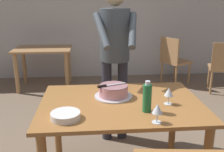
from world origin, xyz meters
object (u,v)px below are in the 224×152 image
plate_stack (66,116)px  background_chair_0 (173,59)px  wine_glass_far (169,93)px  person_cutting_cake (115,49)px  background_chair_1 (223,66)px  main_dining_table (121,114)px  cake_knife (106,86)px  background_table (43,57)px  cake_on_platter (113,91)px  water_bottle (147,98)px  wine_glass_near (157,109)px

plate_stack → background_chair_0: background_chair_0 is taller
wine_glass_far → person_cutting_cake: bearing=116.0°
wine_glass_far → background_chair_1: bearing=52.9°
main_dining_table → background_chair_1: (2.00, 2.05, -0.15)m
background_chair_0 → background_chair_1: (0.69, -0.57, 0.00)m
plate_stack → background_chair_1: (2.45, 2.34, -0.28)m
person_cutting_cake → cake_knife: bearing=-102.7°
cake_knife → plate_stack: cake_knife is taller
plate_stack → background_table: size_ratio=0.22×
cake_on_platter → background_chair_1: bearing=43.1°
main_dining_table → background_chair_1: bearing=45.7°
water_bottle → background_chair_1: water_bottle is taller
person_cutting_cake → background_chair_0: bearing=56.0°
wine_glass_far → background_chair_1: size_ratio=0.16×
water_bottle → plate_stack: bearing=-172.8°
water_bottle → background_table: 3.10m
plate_stack → wine_glass_near: (0.66, -0.12, 0.08)m
main_dining_table → water_bottle: water_bottle is taller
wine_glass_near → main_dining_table: bearing=117.5°
main_dining_table → wine_glass_far: bearing=-11.5°
background_chair_1 → plate_stack: bearing=-136.3°
plate_stack → water_bottle: water_bottle is taller
cake_on_platter → person_cutting_cake: size_ratio=0.20×
cake_knife → person_cutting_cake: person_cutting_cake is taller
wine_glass_far → background_table: (-1.49, 2.69, -0.28)m
background_chair_0 → main_dining_table: bearing=-116.6°
wine_glass_far → person_cutting_cake: 0.89m
main_dining_table → cake_on_platter: bearing=113.9°
person_cutting_cake → background_chair_1: (1.99, 1.36, -0.58)m
main_dining_table → background_table: bearing=112.8°
wine_glass_near → background_chair_1: bearing=53.8°
main_dining_table → background_table: size_ratio=1.38×
background_table → water_bottle: bearing=-65.6°
main_dining_table → background_chair_0: bearing=63.4°
cake_knife → background_chair_1: 2.91m
cake_on_platter → wine_glass_far: 0.49m
plate_stack → background_chair_0: bearing=58.8°
wine_glass_near → person_cutting_cake: size_ratio=0.08×
cake_knife → plate_stack: size_ratio=1.19×
person_cutting_cake → background_table: 2.27m
cake_knife → water_bottle: 0.43m
cake_on_platter → person_cutting_cake: bearing=83.4°
cake_knife → background_chair_0: background_chair_0 is taller
cake_on_platter → background_table: cake_on_platter is taller
cake_on_platter → background_chair_1: (2.06, 1.93, -0.31)m
person_cutting_cake → main_dining_table: bearing=-90.9°
person_cutting_cake → background_chair_1: size_ratio=1.91×
cake_on_platter → wine_glass_near: bearing=-63.3°
main_dining_table → background_chair_0: background_chair_0 is taller
cake_on_platter → wine_glass_far: bearing=-24.7°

